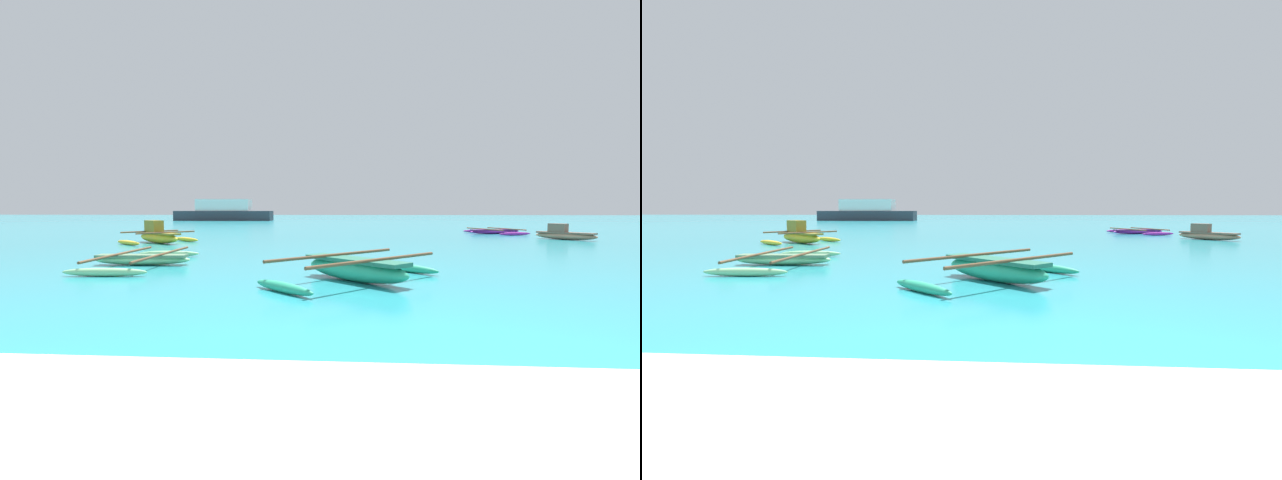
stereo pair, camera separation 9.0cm
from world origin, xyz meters
The scene contains 7 objects.
ground_plane centered at (0.00, 0.00, 0.00)m, with size 240.00×240.00×0.00m.
moored_boat_0 centered at (-1.06, 6.24, 0.26)m, with size 4.02×4.09×0.55m.
moored_boat_1 centered at (8.00, 24.95, 0.16)m, with size 3.54×4.35×0.35m.
moored_boat_2 centered at (-10.01, 16.14, 0.34)m, with size 3.47×3.64×1.04m.
moored_boat_3 centered at (9.73, 19.75, 0.29)m, with size 2.37×2.64×0.82m.
moored_boat_4 centered at (-6.93, 8.52, 0.16)m, with size 2.69×4.42×0.34m.
distant_ferry centered at (-18.92, 56.12, 1.21)m, with size 13.51×2.97×2.97m.
Camera 1 is at (-1.16, -2.88, 1.53)m, focal length 24.00 mm.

